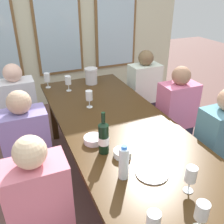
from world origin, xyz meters
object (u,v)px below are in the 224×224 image
at_px(wine_glass_4, 47,78).
at_px(wine_glass_0, 153,222).
at_px(wine_glass_5, 68,81).
at_px(seated_person_0, 21,115).
at_px(white_plate_0, 152,173).
at_px(seated_person_6, 42,214).
at_px(seated_person_2, 29,154).
at_px(water_bottle, 124,163).
at_px(wine_glass_2, 89,96).
at_px(wine_glass_1, 202,211).
at_px(tasting_bowl_0, 93,140).
at_px(dining_table, 124,137).
at_px(tasting_bowl_1, 123,153).
at_px(wine_glass_3, 191,175).
at_px(metal_pitcher, 91,76).
at_px(seated_person_3, 175,119).
at_px(seated_person_1, 144,95).
at_px(seated_person_7, 217,150).
at_px(wine_bottle_1, 104,137).

bearing_deg(wine_glass_4, wine_glass_0, -87.19).
xyz_separation_m(wine_glass_5, seated_person_0, (-0.56, 0.03, -0.33)).
height_order(white_plate_0, wine_glass_5, wine_glass_5).
xyz_separation_m(wine_glass_5, seated_person_6, (-0.56, -1.41, -0.33)).
bearing_deg(white_plate_0, seated_person_2, 130.19).
bearing_deg(water_bottle, wine_glass_2, 83.43).
relative_size(wine_glass_0, wine_glass_1, 1.00).
height_order(tasting_bowl_0, wine_glass_4, wine_glass_4).
xyz_separation_m(wine_glass_1, seated_person_0, (-0.71, 2.03, -0.34)).
bearing_deg(dining_table, tasting_bowl_1, -118.31).
height_order(wine_glass_3, wine_glass_5, same).
distance_m(wine_glass_1, seated_person_6, 0.98).
relative_size(metal_pitcher, wine_glass_0, 1.09).
relative_size(wine_glass_4, seated_person_0, 0.16).
height_order(water_bottle, seated_person_3, seated_person_3).
height_order(seated_person_1, seated_person_7, same).
height_order(wine_glass_3, seated_person_7, seated_person_7).
xyz_separation_m(water_bottle, wine_glass_1, (0.19, -0.48, 0.01)).
bearing_deg(seated_person_1, seated_person_2, -155.17).
bearing_deg(water_bottle, wine_glass_0, -97.53).
bearing_deg(tasting_bowl_1, metal_pitcher, 79.76).
bearing_deg(seated_person_0, seated_person_7, -41.64).
bearing_deg(wine_glass_3, wine_glass_2, 98.21).
bearing_deg(tasting_bowl_1, seated_person_6, -171.53).
bearing_deg(seated_person_2, wine_glass_0, -69.35).
height_order(tasting_bowl_1, seated_person_6, seated_person_6).
bearing_deg(wine_glass_0, seated_person_6, 130.44).
xyz_separation_m(white_plate_0, seated_person_2, (-0.71, 0.84, -0.22)).
distance_m(wine_glass_1, wine_glass_3, 0.26).
distance_m(white_plate_0, seated_person_0, 1.76).
distance_m(wine_glass_5, seated_person_3, 1.25).
xyz_separation_m(tasting_bowl_0, seated_person_7, (1.06, -0.25, -0.24)).
bearing_deg(seated_person_1, dining_table, -127.14).
bearing_deg(seated_person_3, wine_glass_1, -122.63).
relative_size(wine_glass_2, seated_person_6, 0.16).
xyz_separation_m(white_plate_0, tasting_bowl_1, (-0.10, 0.24, 0.02)).
bearing_deg(tasting_bowl_0, wine_bottle_1, -78.46).
bearing_deg(wine_glass_3, seated_person_0, 114.55).
relative_size(dining_table, seated_person_7, 2.45).
relative_size(wine_glass_3, seated_person_1, 0.16).
height_order(wine_glass_2, seated_person_6, seated_person_6).
distance_m(wine_glass_1, seated_person_7, 1.12).
height_order(metal_pitcher, seated_person_7, seated_person_7).
xyz_separation_m(wine_bottle_1, seated_person_1, (1.03, 1.21, -0.34)).
xyz_separation_m(tasting_bowl_0, wine_glass_3, (0.35, -0.69, 0.10)).
xyz_separation_m(dining_table, wine_glass_3, (0.06, -0.75, 0.18)).
distance_m(metal_pitcher, wine_glass_4, 0.51).
bearing_deg(seated_person_3, seated_person_0, 154.03).
bearing_deg(water_bottle, metal_pitcher, 78.06).
relative_size(wine_glass_1, seated_person_6, 0.16).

